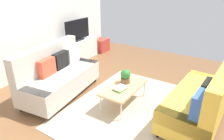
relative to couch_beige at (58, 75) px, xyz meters
name	(u,v)px	position (x,y,z in m)	size (l,w,h in m)	color
ground_plane	(119,106)	(0.28, -1.38, -0.45)	(7.68, 7.68, 0.00)	brown
wall_far	(21,21)	(0.28, 1.42, 1.00)	(6.40, 0.12, 2.90)	white
area_rug	(131,108)	(0.35, -1.62, -0.45)	(2.90, 2.20, 0.01)	tan
couch_beige	(58,75)	(0.00, 0.00, 0.00)	(2.00, 1.09, 1.10)	#B2ADA3
couch_green	(203,99)	(0.68, -2.84, -0.01)	(1.95, 0.96, 1.10)	gold
coffee_table	(124,87)	(0.40, -1.42, -0.06)	(1.10, 0.56, 0.42)	tan
tv_console	(78,50)	(1.86, 1.08, -0.13)	(1.40, 0.44, 0.64)	silver
tv	(78,30)	(1.86, 1.06, 0.50)	(1.00, 0.20, 0.64)	black
storage_trunk	(101,45)	(2.96, 0.98, -0.23)	(0.52, 0.40, 0.44)	#B2382D
potted_plant	(125,76)	(0.55, -1.37, 0.11)	(0.20, 0.20, 0.29)	brown
table_book_0	(120,89)	(0.23, -1.44, -0.02)	(0.24, 0.18, 0.03)	#3F8C4C
table_book_1	(120,88)	(0.23, -1.44, 0.01)	(0.24, 0.18, 0.03)	silver
vase_0	(63,42)	(1.28, 1.13, 0.25)	(0.11, 0.11, 0.12)	#4C72B2
vase_1	(67,40)	(1.45, 1.13, 0.28)	(0.09, 0.09, 0.19)	silver
bottle_0	(73,40)	(1.60, 1.04, 0.27)	(0.05, 0.05, 0.17)	#3359B2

